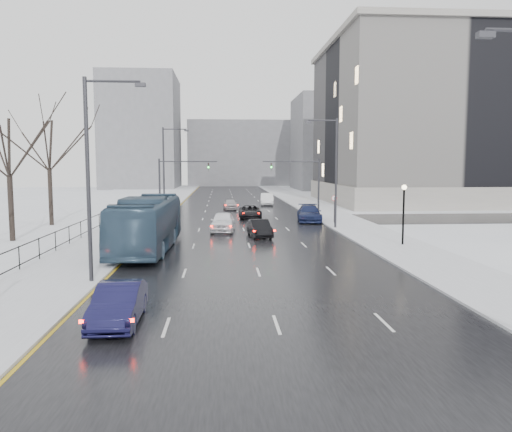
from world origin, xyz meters
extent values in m
cube|color=black|center=(0.00, 60.00, 0.02)|extent=(16.00, 150.00, 0.04)
cube|color=black|center=(0.00, 48.00, 0.02)|extent=(130.00, 10.00, 0.04)
cube|color=silver|center=(-10.50, 60.00, 0.08)|extent=(5.00, 150.00, 0.16)
cube|color=silver|center=(10.50, 60.00, 0.08)|extent=(5.00, 150.00, 0.16)
cube|color=white|center=(-20.00, 60.00, 0.06)|extent=(14.00, 150.00, 0.12)
cube|color=black|center=(-13.00, 30.00, 1.41)|extent=(0.04, 70.00, 0.05)
cube|color=black|center=(-13.00, 30.00, 0.41)|extent=(0.04, 70.00, 0.05)
cylinder|color=black|center=(-13.00, 30.00, 0.81)|extent=(0.06, 0.06, 1.30)
cube|color=#2D2D33|center=(5.80, 10.00, 9.65)|extent=(0.50, 0.25, 0.18)
cylinder|color=#2D2D33|center=(8.40, 40.00, 5.00)|extent=(0.20, 0.20, 10.00)
cylinder|color=#2D2D33|center=(7.10, 40.00, 9.80)|extent=(2.60, 0.12, 0.12)
cube|color=#2D2D33|center=(5.80, 40.00, 9.65)|extent=(0.50, 0.25, 0.18)
cylinder|color=#2D2D33|center=(-8.40, 20.00, 5.00)|extent=(0.20, 0.20, 10.00)
cylinder|color=#2D2D33|center=(-7.10, 20.00, 9.80)|extent=(2.60, 0.12, 0.12)
cube|color=#2D2D33|center=(-5.80, 20.00, 9.65)|extent=(0.50, 0.25, 0.18)
cylinder|color=#2D2D33|center=(-8.40, 52.00, 5.00)|extent=(0.20, 0.20, 10.00)
cylinder|color=#2D2D33|center=(-7.10, 52.00, 9.80)|extent=(2.60, 0.12, 0.12)
cube|color=#2D2D33|center=(-5.80, 52.00, 9.65)|extent=(0.50, 0.25, 0.18)
cylinder|color=black|center=(11.00, 30.00, 2.16)|extent=(0.14, 0.14, 4.00)
sphere|color=#FFE5B2|center=(11.00, 30.00, 4.26)|extent=(0.36, 0.36, 0.36)
cylinder|color=#2D2D33|center=(8.40, 48.00, 3.25)|extent=(0.20, 0.20, 6.50)
cylinder|color=#2D2D33|center=(5.40, 48.00, 6.20)|extent=(6.00, 0.12, 0.12)
imported|color=#2D2D33|center=(3.30, 48.00, 5.60)|extent=(0.15, 0.18, 0.90)
sphere|color=#19FF33|center=(3.30, 47.85, 5.60)|extent=(0.16, 0.16, 0.16)
cylinder|color=#2D2D33|center=(-8.40, 48.00, 3.25)|extent=(0.20, 0.20, 6.50)
cylinder|color=#2D2D33|center=(-5.40, 48.00, 6.20)|extent=(6.00, 0.12, 0.12)
imported|color=#2D2D33|center=(-3.30, 48.00, 5.60)|extent=(0.15, 0.18, 0.90)
sphere|color=#19FF33|center=(-3.30, 47.85, 5.60)|extent=(0.16, 0.16, 0.16)
cylinder|color=#2D2D33|center=(9.20, 44.00, 1.41)|extent=(0.06, 0.06, 2.50)
cylinder|color=white|center=(9.20, 44.00, 2.56)|extent=(0.60, 0.03, 0.60)
torus|color=#B20C0C|center=(9.20, 44.00, 2.56)|extent=(0.58, 0.06, 0.58)
cube|color=gray|center=(35.00, 72.00, 12.00)|extent=(40.00, 30.00, 24.00)
cube|color=gray|center=(35.00, 72.00, 24.40)|extent=(41.00, 31.00, 0.80)
cube|color=gray|center=(35.00, 72.00, 1.50)|extent=(40.60, 30.60, 3.00)
cube|color=slate|center=(28.00, 115.00, 11.00)|extent=(24.00, 20.00, 22.00)
cube|color=slate|center=(-22.00, 125.00, 14.00)|extent=(18.00, 22.00, 28.00)
cube|color=slate|center=(4.00, 140.00, 9.00)|extent=(30.00, 18.00, 18.00)
imported|color=#131237|center=(-5.77, 13.54, 0.78)|extent=(1.63, 4.50, 1.47)
imported|color=#344D65|center=(-7.00, 29.50, 1.88)|extent=(3.40, 13.29, 3.68)
imported|color=white|center=(-1.86, 38.83, 0.89)|extent=(2.36, 5.14, 1.71)
imported|color=black|center=(1.08, 35.25, 0.74)|extent=(1.96, 4.38, 1.39)
imported|color=black|center=(1.14, 49.39, 0.74)|extent=(2.35, 5.06, 1.41)
imported|color=#19224C|center=(7.03, 45.92, 0.88)|extent=(2.97, 5.99, 1.67)
imported|color=#ABAAAD|center=(-0.82, 60.02, 0.75)|extent=(2.00, 4.31, 1.43)
imported|color=white|center=(4.64, 67.21, 0.89)|extent=(2.26, 5.32, 1.71)
camera|label=1|loc=(-1.99, -4.60, 5.85)|focal=35.00mm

